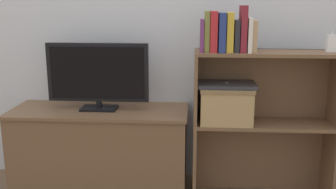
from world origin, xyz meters
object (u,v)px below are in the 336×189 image
(book_tan, at_px, (254,36))
(baby_monitor, at_px, (331,43))
(tv, at_px, (98,74))
(book_maroon, at_px, (243,29))
(book_plum, at_px, (202,35))
(tv_stand, at_px, (101,148))
(storage_basket_left, at_px, (226,103))
(book_mustard, at_px, (229,32))
(book_olive, at_px, (207,31))
(book_ivory, at_px, (249,35))
(book_navy, at_px, (222,32))
(laptop, at_px, (227,85))
(book_charcoal, at_px, (236,36))
(book_crimson, at_px, (213,32))

(book_tan, relative_size, baby_monitor, 1.42)
(tv, relative_size, book_maroon, 2.45)
(book_plum, relative_size, book_tan, 1.03)
(tv, bearing_deg, tv_stand, 90.00)
(baby_monitor, height_order, storage_basket_left, baby_monitor)
(tv_stand, bearing_deg, book_mustard, -7.36)
(book_olive, xyz_separation_m, book_ivory, (0.23, 0.00, -0.02))
(book_tan, distance_m, baby_monitor, 0.44)
(book_mustard, relative_size, book_tan, 1.24)
(tv_stand, relative_size, book_maroon, 4.33)
(book_olive, distance_m, storage_basket_left, 0.43)
(book_navy, bearing_deg, book_plum, 180.00)
(tv_stand, bearing_deg, baby_monitor, -3.03)
(book_plum, relative_size, book_mustard, 0.83)
(storage_basket_left, bearing_deg, baby_monitor, 1.49)
(book_maroon, height_order, storage_basket_left, book_maroon)
(storage_basket_left, height_order, laptop, laptop)
(tv_stand, relative_size, baby_monitor, 8.89)
(baby_monitor, distance_m, storage_basket_left, 0.68)
(tv_stand, distance_m, laptop, 0.90)
(tv, bearing_deg, book_charcoal, -6.91)
(tv, bearing_deg, book_plum, -8.99)
(tv_stand, xyz_separation_m, baby_monitor, (1.36, -0.07, 0.69))
(book_crimson, distance_m, book_charcoal, 0.13)
(tv_stand, distance_m, book_mustard, 1.09)
(tv, relative_size, laptop, 1.87)
(book_ivory, height_order, book_tan, book_ivory)
(laptop, bearing_deg, baby_monitor, 1.49)
(tv_stand, xyz_separation_m, storage_basket_left, (0.78, -0.09, 0.34))
(book_plum, relative_size, laptop, 0.54)
(laptop, bearing_deg, book_ivory, -7.35)
(book_mustard, bearing_deg, book_plum, 180.00)
(book_plum, distance_m, book_crimson, 0.07)
(book_ivory, xyz_separation_m, laptop, (-0.11, 0.01, -0.29))
(tv_stand, distance_m, book_charcoal, 1.10)
(book_plum, distance_m, book_navy, 0.11)
(book_charcoal, height_order, laptop, book_charcoal)
(book_mustard, height_order, book_ivory, book_mustard)
(book_maroon, distance_m, storage_basket_left, 0.44)
(tv, height_order, book_maroon, book_maroon)
(tv, relative_size, book_navy, 2.89)
(book_navy, relative_size, book_tan, 1.22)
(baby_monitor, bearing_deg, storage_basket_left, -178.51)
(tv_stand, relative_size, storage_basket_left, 3.62)
(baby_monitor, xyz_separation_m, laptop, (-0.58, -0.02, -0.24))
(tv, height_order, laptop, tv)
(tv_stand, height_order, book_charcoal, book_charcoal)
(book_mustard, distance_m, laptop, 0.30)
(book_navy, height_order, book_tan, book_navy)
(book_crimson, bearing_deg, book_charcoal, 0.00)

